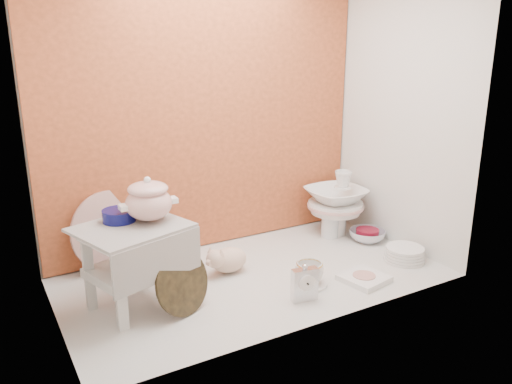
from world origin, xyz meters
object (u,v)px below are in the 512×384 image
dinner_plate_stack (405,254)px  step_stool (134,267)px  blue_white_vase (146,244)px  porcelain_tower (336,203)px  gold_rim_teacup (309,273)px  floral_platter (110,231)px  plush_pig (229,259)px  soup_tureen (148,199)px  crystal_bowl (367,236)px  mantel_clock (305,283)px

dinner_plate_stack → step_stool: bearing=170.0°
blue_white_vase → porcelain_tower: 1.12m
step_stool → gold_rim_teacup: step_stool is taller
gold_rim_teacup → floral_platter: bearing=138.8°
plush_pig → step_stool: bearing=-161.5°
porcelain_tower → soup_tureen: bearing=-168.9°
porcelain_tower → gold_rim_teacup: bearing=-137.9°
dinner_plate_stack → crystal_bowl: dinner_plate_stack is taller
step_stool → crystal_bowl: bearing=-14.4°
blue_white_vase → dinner_plate_stack: (1.18, -0.59, -0.09)m
blue_white_vase → dinner_plate_stack: bearing=-26.5°
gold_rim_teacup → plush_pig: bearing=130.1°
floral_platter → mantel_clock: size_ratio=2.35×
mantel_clock → dinner_plate_stack: bearing=15.8°
blue_white_vase → crystal_bowl: blue_white_vase is taller
dinner_plate_stack → crystal_bowl: 0.31m
mantel_clock → dinner_plate_stack: size_ratio=0.81×
porcelain_tower → mantel_clock: bearing=-137.2°
plush_pig → porcelain_tower: (0.78, 0.16, 0.12)m
blue_white_vase → floral_platter: bearing=152.5°
step_stool → mantel_clock: bearing=-43.8°
plush_pig → dinner_plate_stack: bearing=-13.1°
soup_tureen → mantel_clock: 0.76m
step_stool → floral_platter: 0.43m
step_stool → dinner_plate_stack: step_stool is taller
step_stool → blue_white_vase: step_stool is taller
step_stool → porcelain_tower: bearing=-6.1°
gold_rim_teacup → porcelain_tower: porcelain_tower is taller
mantel_clock → gold_rim_teacup: (0.10, 0.11, -0.02)m
blue_white_vase → plush_pig: blue_white_vase is taller
gold_rim_teacup → porcelain_tower: bearing=42.1°
floral_platter → plush_pig: size_ratio=1.73×
soup_tureen → gold_rim_teacup: (0.67, -0.24, -0.40)m
step_stool → mantel_clock: 0.74m
soup_tureen → plush_pig: size_ratio=1.02×
porcelain_tower → floral_platter: bearing=171.8°
blue_white_vase → dinner_plate_stack: size_ratio=1.19×
soup_tureen → crystal_bowl: bearing=2.2°
plush_pig → dinner_plate_stack: size_ratio=1.10×
step_stool → floral_platter: bearing=71.0°
floral_platter → mantel_clock: floral_platter is taller
soup_tureen → floral_platter: soup_tureen is taller
floral_platter → crystal_bowl: floral_platter is taller
step_stool → plush_pig: bearing=-6.8°
step_stool → porcelain_tower: porcelain_tower is taller
floral_platter → blue_white_vase: floral_platter is taller
gold_rim_teacup → crystal_bowl: size_ratio=0.63×
step_stool → blue_white_vase: (0.16, 0.35, -0.06)m
plush_pig → soup_tureen: bearing=-161.8°
mantel_clock → porcelain_tower: porcelain_tower is taller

